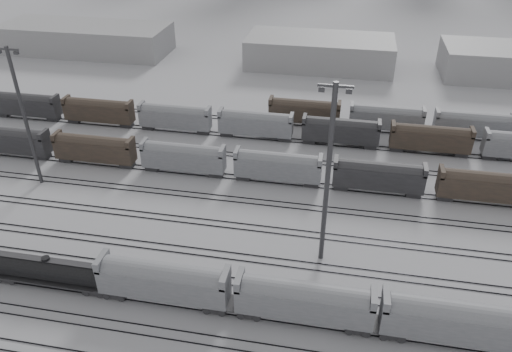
% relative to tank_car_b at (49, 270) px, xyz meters
% --- Properties ---
extents(ground, '(900.00, 900.00, 0.00)m').
position_rel_tank_car_b_xyz_m(ground, '(17.08, -1.00, -2.57)').
color(ground, '#B2B2B7').
rests_on(ground, ground).
extents(tracks, '(220.00, 71.50, 0.16)m').
position_rel_tank_car_b_xyz_m(tracks, '(17.08, 16.50, -2.49)').
color(tracks, black).
rests_on(tracks, ground).
extents(tank_car_b, '(17.98, 3.00, 4.44)m').
position_rel_tank_car_b_xyz_m(tank_car_b, '(0.00, 0.00, 0.00)').
color(tank_car_b, '#242426').
rests_on(tank_car_b, ground).
extents(hopper_car_a, '(16.48, 3.27, 5.89)m').
position_rel_tank_car_b_xyz_m(hopper_car_a, '(15.65, -0.00, 1.07)').
color(hopper_car_a, '#242426').
rests_on(hopper_car_a, ground).
extents(hopper_car_b, '(16.31, 3.24, 5.83)m').
position_rel_tank_car_b_xyz_m(hopper_car_b, '(32.99, 0.00, 1.03)').
color(hopper_car_b, '#242426').
rests_on(hopper_car_b, ground).
extents(hopper_car_c, '(16.80, 3.34, 6.01)m').
position_rel_tank_car_b_xyz_m(hopper_car_c, '(50.12, -0.00, 1.14)').
color(hopper_car_c, '#242426').
rests_on(hopper_car_c, ground).
extents(light_mast_b, '(3.86, 0.62, 24.13)m').
position_rel_tank_car_b_xyz_m(light_mast_b, '(-15.45, 22.95, 10.23)').
color(light_mast_b, '#3A3A3D').
rests_on(light_mast_b, ground).
extents(light_mast_c, '(4.16, 0.67, 26.01)m').
position_rel_tank_car_b_xyz_m(light_mast_c, '(34.17, 12.12, 11.22)').
color(light_mast_c, '#3A3A3D').
rests_on(light_mast_c, ground).
extents(bg_string_near, '(151.00, 3.00, 5.60)m').
position_rel_tank_car_b_xyz_m(bg_string_near, '(25.08, 31.00, 0.23)').
color(bg_string_near, gray).
rests_on(bg_string_near, ground).
extents(bg_string_mid, '(151.00, 3.00, 5.60)m').
position_rel_tank_car_b_xyz_m(bg_string_mid, '(35.08, 47.00, 0.23)').
color(bg_string_mid, '#242426').
rests_on(bg_string_mid, ground).
extents(bg_string_far, '(66.00, 3.00, 5.60)m').
position_rel_tank_car_b_xyz_m(bg_string_far, '(52.58, 55.00, 0.23)').
color(bg_string_far, '#44362B').
rests_on(bg_string_far, ground).
extents(warehouse_left, '(50.00, 18.00, 8.00)m').
position_rel_tank_car_b_xyz_m(warehouse_left, '(-42.92, 94.00, 1.43)').
color(warehouse_left, '#9A9A9D').
rests_on(warehouse_left, ground).
extents(warehouse_mid, '(40.00, 18.00, 8.00)m').
position_rel_tank_car_b_xyz_m(warehouse_mid, '(27.08, 94.00, 1.43)').
color(warehouse_mid, '#9A9A9D').
rests_on(warehouse_mid, ground).
extents(warehouse_right, '(35.00, 18.00, 8.00)m').
position_rel_tank_car_b_xyz_m(warehouse_right, '(77.08, 94.00, 1.43)').
color(warehouse_right, '#9A9A9D').
rests_on(warehouse_right, ground).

